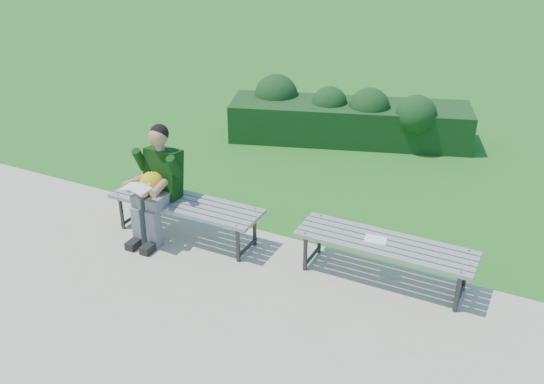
% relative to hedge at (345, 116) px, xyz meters
% --- Properties ---
extents(ground, '(80.00, 80.00, 0.00)m').
position_rel_hedge_xyz_m(ground, '(-0.07, -3.20, -0.39)').
color(ground, '#207E23').
rests_on(ground, ground).
extents(walkway, '(30.00, 3.50, 0.02)m').
position_rel_hedge_xyz_m(walkway, '(-0.07, -4.95, -0.38)').
color(walkway, beige).
rests_on(walkway, ground).
extents(hedge, '(3.84, 2.04, 0.93)m').
position_rel_hedge_xyz_m(hedge, '(0.00, 0.00, 0.00)').
color(hedge, '#184319').
rests_on(hedge, ground).
extents(bench_left, '(1.80, 0.50, 0.46)m').
position_rel_hedge_xyz_m(bench_left, '(-0.54, -3.70, 0.03)').
color(bench_left, gray).
rests_on(bench_left, walkway).
extents(bench_right, '(1.80, 0.50, 0.46)m').
position_rel_hedge_xyz_m(bench_right, '(1.73, -3.53, 0.03)').
color(bench_right, gray).
rests_on(bench_right, walkway).
extents(seated_boy, '(0.56, 0.76, 1.31)m').
position_rel_hedge_xyz_m(seated_boy, '(-0.84, -3.80, 0.33)').
color(seated_boy, gray).
rests_on(seated_boy, walkway).
extents(paper_sheet, '(0.24, 0.19, 0.01)m').
position_rel_hedge_xyz_m(paper_sheet, '(1.63, -3.53, 0.08)').
color(paper_sheet, white).
rests_on(paper_sheet, bench_right).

